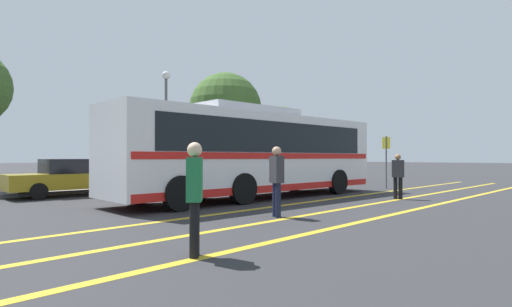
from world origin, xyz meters
TOP-DOWN VIEW (x-y plane):
  - ground_plane at (0.00, 0.00)m, footprint 220.00×220.00m
  - lane_strip_0 at (0.78, -2.65)m, footprint 31.23×0.20m
  - lane_strip_1 at (0.78, -4.45)m, footprint 31.23×0.20m
  - lane_strip_2 at (0.78, -6.00)m, footprint 31.23×0.20m
  - curb_strip at (0.78, 6.12)m, footprint 39.23×0.36m
  - transit_bus at (0.77, -0.45)m, footprint 11.63×2.96m
  - parked_car_1 at (-3.57, 5.28)m, footprint 4.89×1.98m
  - parked_car_2 at (2.75, 4.85)m, footprint 4.77×1.81m
  - parked_car_3 at (9.53, 4.86)m, footprint 4.51×1.88m
  - pedestrian_0 at (4.06, -4.37)m, footprint 0.39×0.47m
  - pedestrian_1 at (-2.21, -4.11)m, footprint 0.36×0.47m
  - pedestrian_2 at (-6.07, -5.87)m, footprint 0.44×0.46m
  - bus_stop_sign at (8.32, -1.83)m, footprint 0.07×0.40m
  - street_lamp at (1.60, 6.80)m, footprint 0.41×0.41m
  - tree_0 at (6.96, 8.31)m, footprint 4.57×4.57m
  - tree_3 at (11.71, 7.79)m, footprint 3.23×3.23m

SIDE VIEW (x-z plane):
  - ground_plane at x=0.00m, z-range 0.00..0.00m
  - lane_strip_0 at x=0.78m, z-range 0.00..0.01m
  - lane_strip_1 at x=0.78m, z-range 0.00..0.01m
  - lane_strip_2 at x=0.78m, z-range 0.00..0.01m
  - curb_strip at x=0.78m, z-range 0.00..0.15m
  - parked_car_3 at x=9.53m, z-range 0.02..1.32m
  - parked_car_1 at x=-3.57m, z-range 0.00..1.44m
  - parked_car_2 at x=2.75m, z-range 0.00..1.45m
  - pedestrian_0 at x=4.06m, z-range 0.11..1.72m
  - pedestrian_2 at x=-6.07m, z-range 0.12..1.85m
  - pedestrian_1 at x=-2.21m, z-range 0.13..1.90m
  - bus_stop_sign at x=8.32m, z-range 0.33..2.85m
  - transit_bus at x=0.77m, z-range 0.08..3.38m
  - tree_3 at x=11.71m, z-range 0.93..6.05m
  - street_lamp at x=1.60m, z-range 0.93..6.85m
  - tree_0 at x=6.96m, z-range 1.14..8.00m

